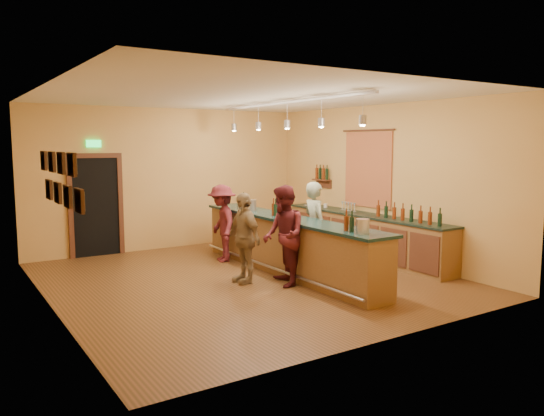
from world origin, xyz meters
TOP-DOWN VIEW (x-y plane):
  - floor at (0.00, 0.00)m, footprint 7.00×7.00m
  - ceiling at (0.00, 0.00)m, footprint 6.50×7.00m
  - wall_back at (0.00, 3.50)m, footprint 6.50×0.02m
  - wall_front at (0.00, -3.50)m, footprint 6.50×0.02m
  - wall_left at (-3.25, 0.00)m, footprint 0.02×7.00m
  - wall_right at (3.25, 0.00)m, footprint 0.02×7.00m
  - doorway at (-1.70, 3.47)m, footprint 1.15×0.09m
  - tapestry at (3.23, 0.40)m, footprint 0.03×1.40m
  - bottle_shelf at (3.17, 1.90)m, footprint 0.17×0.55m
  - picture_grid at (-3.21, -0.75)m, footprint 0.06×2.20m
  - back_counter at (2.97, 0.18)m, footprint 0.60×4.55m
  - tasting_bar at (0.86, -0.00)m, footprint 0.74×5.10m
  - pendant_track at (0.87, -0.00)m, footprint 0.11×4.60m
  - bartender at (1.42, -0.13)m, footprint 0.48×0.66m
  - customer_a at (0.32, -0.71)m, footprint 0.89×1.00m
  - customer_b at (-0.14, -0.16)m, footprint 0.40×0.92m
  - customer_c at (0.32, 1.54)m, footprint 0.81×1.13m
  - bar_stool at (1.61, 1.85)m, footprint 0.37×0.37m

SIDE VIEW (x-z plane):
  - floor at x=0.00m, z-range 0.00..0.00m
  - back_counter at x=2.97m, z-range -0.15..1.12m
  - tasting_bar at x=0.86m, z-range -0.08..1.30m
  - bar_stool at x=1.61m, z-range 0.23..0.99m
  - customer_b at x=-0.14m, z-range 0.00..1.57m
  - customer_c at x=0.32m, z-range 0.00..1.58m
  - bartender at x=1.42m, z-range 0.00..1.69m
  - customer_a at x=0.32m, z-range 0.00..1.71m
  - doorway at x=-1.70m, z-range -0.11..2.36m
  - wall_back at x=0.00m, z-range 0.00..3.20m
  - wall_front at x=0.00m, z-range 0.00..3.20m
  - wall_left at x=-3.25m, z-range 0.00..3.20m
  - wall_right at x=3.25m, z-range 0.00..3.20m
  - bottle_shelf at x=3.17m, z-range 1.39..1.94m
  - tapestry at x=3.23m, z-range 1.05..2.65m
  - picture_grid at x=-3.21m, z-range 1.60..2.30m
  - pendant_track at x=0.87m, z-range 2.73..3.24m
  - ceiling at x=0.00m, z-range 3.19..3.21m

